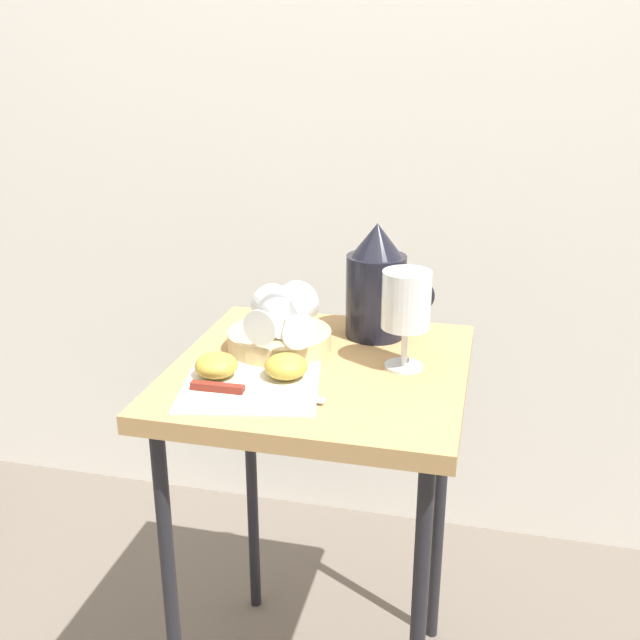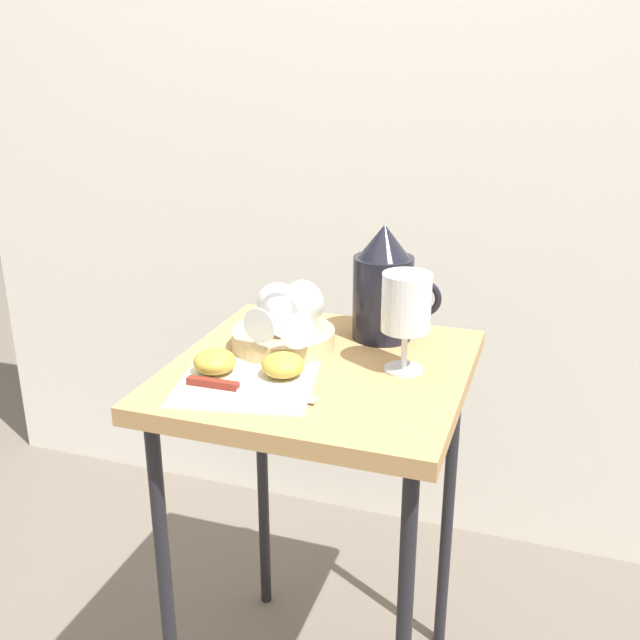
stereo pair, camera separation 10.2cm
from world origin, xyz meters
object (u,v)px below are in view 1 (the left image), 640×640
(pitcher, at_px, (376,292))
(knife, at_px, (237,390))
(basket_tray, at_px, (280,340))
(table, at_px, (320,407))
(apple_half_left, at_px, (216,365))
(wine_glass_tipped_near, at_px, (288,309))
(apple_half_right, at_px, (286,366))
(wine_glass_upright, at_px, (406,305))
(wine_glass_tipped_far, at_px, (280,312))

(pitcher, relative_size, knife, 1.00)
(basket_tray, height_order, pitcher, pitcher)
(table, xyz_separation_m, pitcher, (0.07, 0.16, 0.16))
(table, bearing_deg, pitcher, 66.86)
(table, xyz_separation_m, apple_half_left, (-0.15, -0.09, 0.10))
(wine_glass_tipped_near, bearing_deg, apple_half_right, -75.69)
(table, bearing_deg, wine_glass_upright, 9.37)
(basket_tray, relative_size, apple_half_left, 2.61)
(table, height_order, knife, knife)
(wine_glass_upright, bearing_deg, table, -170.63)
(table, bearing_deg, wine_glass_tipped_far, 151.37)
(wine_glass_tipped_near, bearing_deg, wine_glass_tipped_far, -139.66)
(pitcher, distance_m, wine_glass_tipped_far, 0.19)
(pitcher, distance_m, wine_glass_upright, 0.15)
(apple_half_right, height_order, knife, apple_half_right)
(wine_glass_tipped_near, xyz_separation_m, apple_half_left, (-0.08, -0.15, -0.05))
(wine_glass_upright, relative_size, wine_glass_tipped_near, 1.05)
(apple_half_right, bearing_deg, pitcher, 64.84)
(pitcher, relative_size, wine_glass_tipped_near, 1.34)
(apple_half_left, height_order, apple_half_right, same)
(table, relative_size, pitcher, 3.38)
(wine_glass_upright, relative_size, knife, 0.79)
(table, distance_m, pitcher, 0.24)
(basket_tray, height_order, wine_glass_tipped_far, wine_glass_tipped_far)
(wine_glass_upright, bearing_deg, apple_half_left, -158.23)
(wine_glass_upright, xyz_separation_m, wine_glass_tipped_far, (-0.22, 0.02, -0.04))
(basket_tray, xyz_separation_m, apple_half_left, (-0.06, -0.14, 0.01))
(wine_glass_upright, height_order, wine_glass_tipped_far, wine_glass_upright)
(wine_glass_upright, xyz_separation_m, knife, (-0.23, -0.16, -0.10))
(pitcher, relative_size, wine_glass_tipped_far, 1.27)
(pitcher, bearing_deg, apple_half_right, -115.16)
(wine_glass_tipped_near, height_order, apple_half_right, wine_glass_tipped_near)
(table, xyz_separation_m, apple_half_right, (-0.04, -0.07, 0.10))
(pitcher, xyz_separation_m, wine_glass_tipped_near, (-0.14, -0.10, -0.01))
(table, distance_m, knife, 0.19)
(wine_glass_tipped_near, distance_m, wine_glass_tipped_far, 0.02)
(basket_tray, xyz_separation_m, pitcher, (0.15, 0.11, 0.07))
(table, distance_m, apple_half_left, 0.20)
(apple_half_left, bearing_deg, pitcher, 49.08)
(wine_glass_upright, bearing_deg, knife, -144.89)
(basket_tray, height_order, knife, basket_tray)
(wine_glass_tipped_near, bearing_deg, pitcher, 36.57)
(wine_glass_tipped_far, distance_m, apple_half_right, 0.13)
(pitcher, bearing_deg, wine_glass_upright, -62.49)
(basket_tray, bearing_deg, pitcher, 35.31)
(apple_half_right, bearing_deg, knife, -128.26)
(table, height_order, wine_glass_tipped_near, wine_glass_tipped_near)
(apple_half_left, bearing_deg, wine_glass_upright, 21.77)
(knife, bearing_deg, basket_tray, 86.57)
(wine_glass_upright, height_order, knife, wine_glass_upright)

